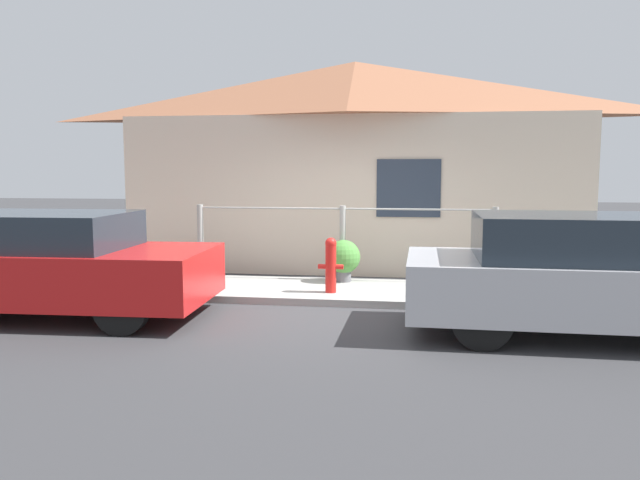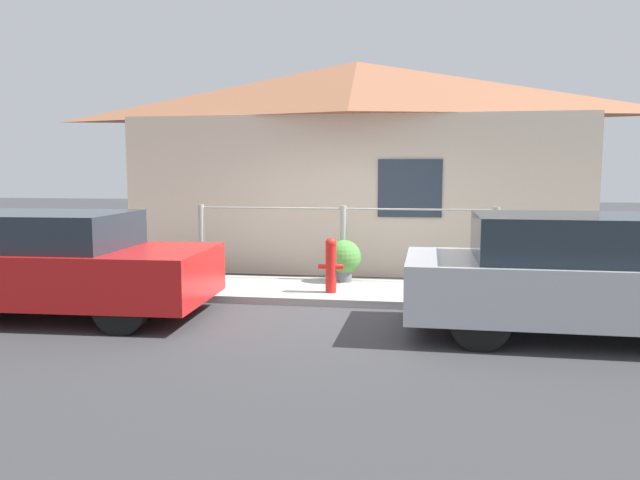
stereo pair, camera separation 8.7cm
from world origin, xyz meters
name	(u,v)px [view 2 (the right image)]	position (x,y,z in m)	size (l,w,h in m)	color
ground_plane	(329,307)	(0.00, 0.00, 0.00)	(60.00, 60.00, 0.00)	#38383A
sidewalk	(337,291)	(0.00, 0.87, 0.05)	(24.00, 1.74, 0.10)	#9E9E99
house	(356,103)	(0.00, 3.50, 3.15)	(8.74, 2.23, 3.93)	beige
fence	(343,239)	(0.00, 1.59, 0.77)	(4.90, 0.10, 1.21)	#999993
car_left	(50,264)	(-3.50, -1.06, 0.69)	(4.13, 1.94, 1.35)	red
car_right	(591,276)	(3.13, -1.06, 0.70)	(4.24, 1.81, 1.39)	#B7B7BC
fire_hydrant	(331,264)	(-0.05, 0.52, 0.53)	(0.37, 0.17, 0.81)	red
potted_plant_near_hydrant	(344,258)	(0.03, 1.44, 0.49)	(0.54, 0.54, 0.67)	slate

